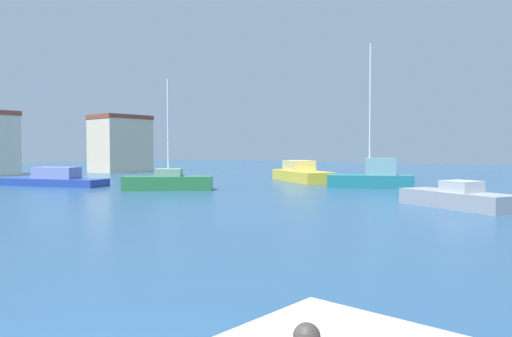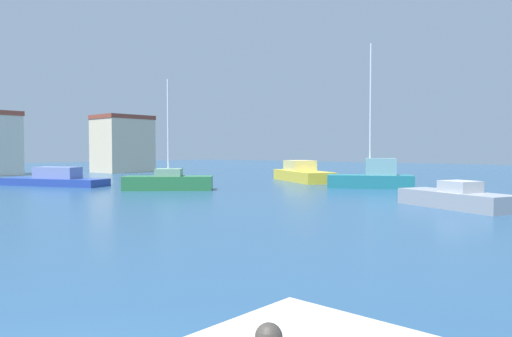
{
  "view_description": "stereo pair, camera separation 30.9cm",
  "coord_description": "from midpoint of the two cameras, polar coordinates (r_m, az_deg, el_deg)",
  "views": [
    {
      "loc": [
        -1.99,
        -4.59,
        2.67
      ],
      "look_at": [
        22.76,
        17.2,
        1.42
      ],
      "focal_mm": 33.32,
      "sensor_mm": 36.0,
      "label": 1
    },
    {
      "loc": [
        -1.79,
        -4.82,
        2.67
      ],
      "look_at": [
        22.76,
        17.2,
        1.42
      ],
      "focal_mm": 33.32,
      "sensor_mm": 36.0,
      "label": 2
    }
  ],
  "objects": [
    {
      "name": "yacht_club",
      "position": [
        61.02,
        -15.58,
        2.87
      ],
      "size": [
        6.23,
        5.28,
        6.98
      ],
      "color": "beige",
      "rests_on": "ground"
    },
    {
      "name": "sailboat_teal_distant_east",
      "position": [
        34.85,
        14.03,
        -1.04
      ],
      "size": [
        4.79,
        6.13,
        10.23
      ],
      "color": "#1E707A",
      "rests_on": "water"
    },
    {
      "name": "water",
      "position": [
        30.05,
        -13.71,
        -2.98
      ],
      "size": [
        160.0,
        160.0,
        0.0
      ],
      "primitive_type": "plane",
      "color": "navy",
      "rests_on": "ground"
    },
    {
      "name": "motorboat_blue_inner_mooring",
      "position": [
        39.15,
        -22.87,
        -1.21
      ],
      "size": [
        5.61,
        8.95,
        1.42
      ],
      "color": "#233D93",
      "rests_on": "water"
    },
    {
      "name": "motorboat_grey_far_right",
      "position": [
        23.97,
        23.15,
        -3.3
      ],
      "size": [
        3.79,
        5.79,
        1.28
      ],
      "color": "gray",
      "rests_on": "water"
    },
    {
      "name": "motorboat_yellow_distant_north",
      "position": [
        41.5,
        5.76,
        -0.63
      ],
      "size": [
        6.5,
        8.43,
        1.8
      ],
      "color": "gold",
      "rests_on": "water"
    },
    {
      "name": "sailboat_green_behind_lamppost",
      "position": [
        32.59,
        -10.2,
        -1.54
      ],
      "size": [
        5.54,
        5.6,
        7.46
      ],
      "color": "#28703D",
      "rests_on": "water"
    }
  ]
}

